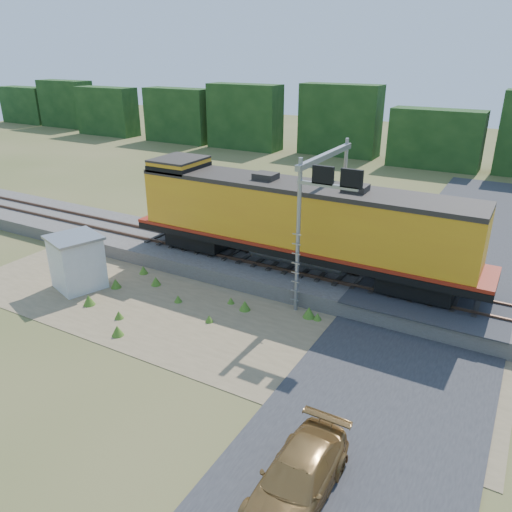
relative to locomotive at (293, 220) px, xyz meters
The scene contains 11 objects.
ground 6.87m from the locomotive, 89.93° to the right, with size 140.00×140.00×0.00m, color #475123.
ballast 2.94m from the locomotive, ahead, with size 70.00×5.00×0.80m, color slate.
rails 2.46m from the locomotive, ahead, with size 70.00×1.54×0.16m.
dirt_shoulder 6.73m from the locomotive, 109.91° to the right, with size 26.00×8.00×0.03m, color #8C7754.
road 9.35m from the locomotive, 36.88° to the right, with size 7.00×66.00×0.86m.
tree_line_north 32.00m from the locomotive, 89.99° to the left, with size 130.00×3.00×6.50m.
weed_clumps 7.63m from the locomotive, 120.62° to the right, with size 15.00×6.20×0.56m, color #457120, non-canonical shape.
locomotive is the anchor object (origin of this frame).
shed 11.09m from the locomotive, 146.50° to the right, with size 2.97×2.97×2.77m.
signal_gantry 2.87m from the locomotive, 19.15° to the right, with size 2.84×6.20×7.15m.
car 14.02m from the locomotive, 63.74° to the right, with size 1.79×4.40×1.28m, color olive.
Camera 1 is at (10.07, -15.64, 11.33)m, focal length 35.00 mm.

